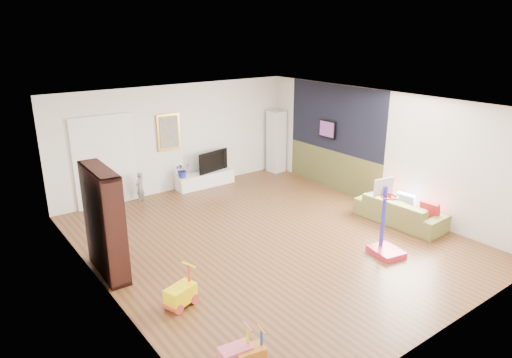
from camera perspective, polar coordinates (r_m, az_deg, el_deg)
floor at (r=9.23m, az=1.49°, el=-7.42°), size 6.50×7.50×0.00m
ceiling at (r=8.41m, az=1.65°, el=9.36°), size 6.50×7.50×0.00m
wall_back at (r=11.80m, az=-9.80°, el=5.06°), size 6.50×0.00×2.70m
wall_front at (r=6.43m, az=22.88°, el=-7.72°), size 6.50×0.00×2.70m
wall_left at (r=7.30m, az=-18.98°, el=-4.13°), size 0.00×7.50×2.70m
wall_right at (r=10.97m, az=15.07°, el=3.67°), size 0.00×7.50×2.70m
navy_accent at (r=11.74m, az=9.89°, el=7.49°), size 0.01×3.20×1.70m
olive_wainscot at (r=12.06m, az=9.54°, el=1.18°), size 0.01×3.20×1.00m
doorway at (r=11.14m, az=-18.33°, el=1.99°), size 1.45×0.06×2.10m
painting_back at (r=11.61m, az=-10.86°, el=5.80°), size 0.62×0.06×0.92m
artwork_right at (r=11.89m, az=8.89°, el=6.20°), size 0.04×0.56×0.46m
media_console at (r=12.18m, az=-6.38°, el=-0.05°), size 1.60×0.40×0.37m
tall_cabinet at (r=13.22m, az=2.54°, el=4.69°), size 0.44×0.44×1.77m
bookshelf at (r=8.05m, az=-18.43°, el=-5.14°), size 0.37×1.29×1.87m
sofa at (r=10.28m, az=17.56°, el=-3.84°), size 0.85×1.96×0.56m
basketball_hoop at (r=8.66m, az=16.34°, el=-4.80°), size 0.60×0.68×1.44m
ride_on_yellow at (r=7.12m, az=-9.45°, el=-13.28°), size 0.54×0.42×0.63m
ride_on_orange at (r=6.01m, az=-0.78°, el=-20.53°), size 0.41×0.30×0.50m
ride_on_pink at (r=5.99m, az=-2.58°, el=-20.42°), size 0.43×0.30×0.54m
child at (r=11.33m, az=-14.31°, el=-1.00°), size 0.32×0.30×0.73m
tv at (r=12.19m, az=-5.66°, el=2.30°), size 0.98×0.32×0.56m
vase_plant at (r=11.75m, az=-9.19°, el=1.14°), size 0.38×0.33×0.41m
pillow_left at (r=10.06m, az=20.91°, el=-3.72°), size 0.13×0.40×0.39m
pillow_center at (r=10.35m, az=18.23°, el=-2.79°), size 0.16×0.42×0.41m
pillow_right at (r=10.65m, az=15.73°, el=-1.94°), size 0.21×0.39×0.37m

